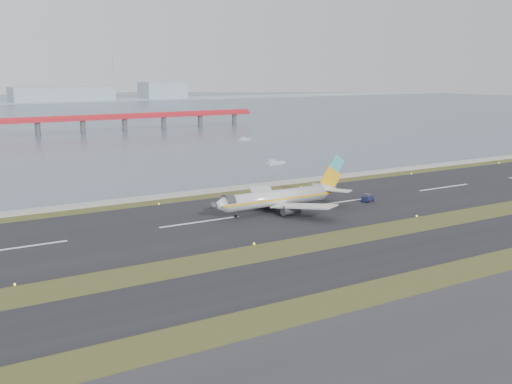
% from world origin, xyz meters
% --- Properties ---
extents(ground, '(1000.00, 1000.00, 0.00)m').
position_xyz_m(ground, '(0.00, 0.00, 0.00)').
color(ground, '#324518').
rests_on(ground, ground).
extents(taxiway_strip, '(1000.00, 18.00, 0.10)m').
position_xyz_m(taxiway_strip, '(0.00, -12.00, 0.05)').
color(taxiway_strip, black).
rests_on(taxiway_strip, ground).
extents(runway_strip, '(1000.00, 45.00, 0.10)m').
position_xyz_m(runway_strip, '(0.00, 30.00, 0.05)').
color(runway_strip, black).
rests_on(runway_strip, ground).
extents(seawall, '(1000.00, 2.50, 1.00)m').
position_xyz_m(seawall, '(0.00, 60.00, 0.50)').
color(seawall, '#989993').
rests_on(seawall, ground).
extents(red_pier, '(260.00, 5.00, 10.20)m').
position_xyz_m(red_pier, '(20.00, 250.00, 7.28)').
color(red_pier, red).
rests_on(red_pier, ground).
extents(airliner, '(38.52, 32.89, 12.80)m').
position_xyz_m(airliner, '(21.51, 29.49, 3.46)').
color(airliner, silver).
rests_on(airliner, ground).
extents(pushback_tug, '(3.88, 3.01, 2.19)m').
position_xyz_m(pushback_tug, '(47.12, 26.68, 1.06)').
color(pushback_tug, '#151A3C').
rests_on(pushback_tug, ground).
extents(workboat_near, '(8.29, 3.99, 1.93)m').
position_xyz_m(workboat_near, '(64.66, 95.14, 0.61)').
color(workboat_near, '#B9BABE').
rests_on(workboat_near, ground).
extents(workboat_far, '(7.91, 4.96, 1.84)m').
position_xyz_m(workboat_far, '(98.11, 170.02, 0.58)').
color(workboat_far, '#B9BABE').
rests_on(workboat_far, ground).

